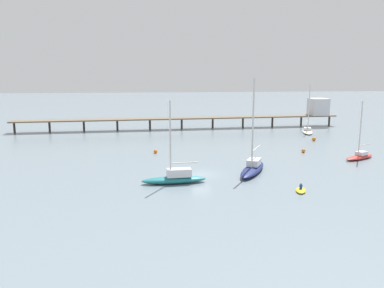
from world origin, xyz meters
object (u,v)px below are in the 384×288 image
object	(u,v)px
sailboat_red	(360,155)
pier	(248,113)
sailboat_navy	(253,167)
sailboat_teal	(175,177)
mooring_buoy_far	(156,151)
sailboat_cream	(307,130)
mooring_buoy_outer	(314,139)
mooring_buoy_inner	(303,151)
dinghy_yellow	(301,190)

from	to	relation	value
sailboat_red	pier	bearing A→B (deg)	105.52
sailboat_red	sailboat_navy	bearing A→B (deg)	-161.01
sailboat_teal	mooring_buoy_far	distance (m)	19.14
sailboat_cream	mooring_buoy_outer	distance (m)	10.53
sailboat_navy	mooring_buoy_outer	xyz separation A→B (m)	(18.87, 23.74, -0.40)
mooring_buoy_far	sailboat_red	bearing A→B (deg)	-12.89
sailboat_cream	mooring_buoy_inner	size ratio (longest dim) A/B	16.09
dinghy_yellow	mooring_buoy_outer	size ratio (longest dim) A/B	3.52
pier	mooring_buoy_outer	distance (m)	22.41
sailboat_teal	mooring_buoy_far	size ratio (longest dim) A/B	16.28
mooring_buoy_inner	sailboat_red	bearing A→B (deg)	-38.16
sailboat_navy	mooring_buoy_far	distance (m)	20.16
pier	sailboat_cream	bearing A→B (deg)	-39.55
dinghy_yellow	mooring_buoy_inner	bearing A→B (deg)	68.41
pier	sailboat_red	bearing A→B (deg)	-74.48
sailboat_teal	mooring_buoy_inner	distance (m)	29.28
sailboat_cream	mooring_buoy_far	distance (m)	40.40
sailboat_navy	mooring_buoy_outer	size ratio (longest dim) A/B	17.08
sailboat_cream	mooring_buoy_inner	world-z (taller)	sailboat_cream
sailboat_navy	pier	bearing A→B (deg)	77.78
sailboat_cream	mooring_buoy_far	size ratio (longest dim) A/B	16.89
sailboat_teal	mooring_buoy_outer	xyz separation A→B (m)	(30.29, 28.17, -0.41)
pier	mooring_buoy_far	world-z (taller)	pier
mooring_buoy_inner	dinghy_yellow	bearing A→B (deg)	-111.59
sailboat_teal	dinghy_yellow	size ratio (longest dim) A/B	3.88
mooring_buoy_far	sailboat_cream	bearing A→B (deg)	28.73
sailboat_cream	mooring_buoy_outer	xyz separation A→B (m)	(-2.59, -10.21, -0.22)
sailboat_navy	dinghy_yellow	distance (m)	10.16
mooring_buoy_far	mooring_buoy_inner	bearing A→B (deg)	-4.15
sailboat_teal	mooring_buoy_outer	distance (m)	41.37
sailboat_teal	sailboat_navy	distance (m)	12.25
sailboat_teal	sailboat_red	size ratio (longest dim) A/B	1.12
sailboat_cream	mooring_buoy_inner	bearing A→B (deg)	-113.05
sailboat_teal	sailboat_cream	world-z (taller)	sailboat_cream
mooring_buoy_outer	sailboat_teal	bearing A→B (deg)	-137.08
pier	mooring_buoy_far	xyz separation A→B (m)	(-23.46, -29.30, -3.38)
mooring_buoy_inner	sailboat_teal	bearing A→B (deg)	-144.39
dinghy_yellow	mooring_buoy_far	size ratio (longest dim) A/B	4.19
sailboat_navy	dinghy_yellow	world-z (taller)	sailboat_navy
mooring_buoy_far	mooring_buoy_outer	size ratio (longest dim) A/B	0.84
sailboat_navy	sailboat_cream	size ratio (longest dim) A/B	1.21
sailboat_teal	mooring_buoy_inner	xyz separation A→B (m)	(23.81, 17.05, -0.45)
sailboat_cream	mooring_buoy_outer	size ratio (longest dim) A/B	14.18
pier	sailboat_navy	bearing A→B (deg)	-102.22
sailboat_red	dinghy_yellow	distance (m)	22.92
pier	sailboat_red	world-z (taller)	sailboat_red
sailboat_teal	sailboat_cream	distance (m)	50.54
sailboat_cream	sailboat_navy	bearing A→B (deg)	-122.30
sailboat_cream	mooring_buoy_outer	bearing A→B (deg)	-104.23
sailboat_teal	pier	bearing A→B (deg)	66.56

